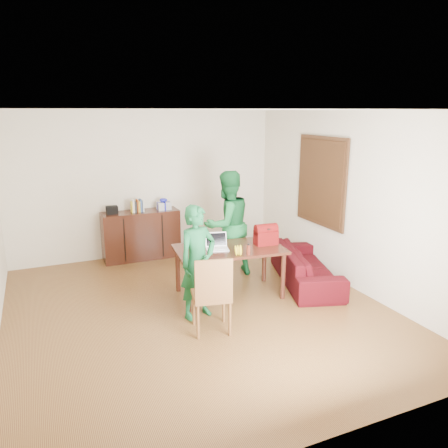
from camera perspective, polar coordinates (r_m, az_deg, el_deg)
name	(u,v)px	position (r m, az deg, el deg)	size (l,w,h in m)	color
room	(194,217)	(5.87, -3.93, 0.95)	(5.20, 5.70, 2.90)	#472411
table	(229,254)	(6.43, 0.71, -3.92)	(1.66, 1.05, 0.74)	black
chair	(211,309)	(5.54, -1.64, -11.05)	(0.54, 0.52, 1.01)	brown
person_near	(198,262)	(5.75, -3.45, -5.01)	(0.56, 0.37, 1.53)	#13582D
person_far	(227,225)	(7.13, 0.43, -0.07)	(0.86, 0.67, 1.77)	#16642E
laptop	(217,247)	(6.31, -0.87, -3.00)	(0.36, 0.29, 0.22)	white
bananas	(238,253)	(6.08, 1.88, -3.85)	(0.15, 0.09, 0.06)	yellow
bottle	(248,249)	(6.09, 3.21, -3.32)	(0.05, 0.05, 0.16)	#581F14
red_bag	(266,236)	(6.57, 5.49, -1.62)	(0.34, 0.20, 0.25)	#690E07
sofa	(306,266)	(7.15, 10.64, -5.39)	(1.89, 0.74, 0.55)	#3B0B07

